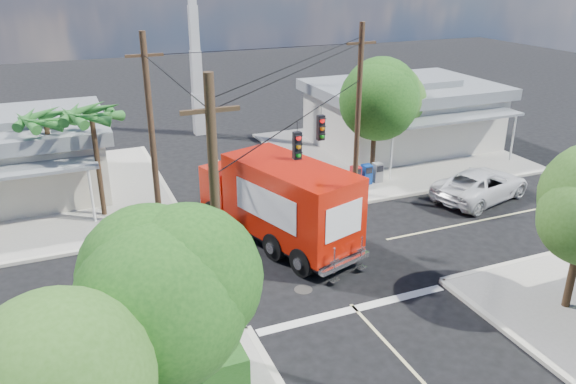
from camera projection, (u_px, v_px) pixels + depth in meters
ground at (306, 256)px, 23.92m from camera, size 120.00×120.00×0.00m
sidewalk_ne at (388, 152)px, 37.07m from camera, size 14.12×14.12×0.14m
sidewalk_nw at (31, 201)px, 29.32m from camera, size 14.12×14.12×0.14m
road_markings at (321, 272)px, 22.65m from camera, size 32.00×32.00×0.01m
building_ne at (402, 112)px, 37.74m from camera, size 11.80×10.20×4.50m
building_nw at (1, 156)px, 29.47m from camera, size 10.80×10.20×4.30m
radio_tower at (195, 56)px, 39.08m from camera, size 0.80×0.80×17.00m
tree_sw_front at (171, 290)px, 13.35m from camera, size 3.88×3.78×6.03m
tree_ne_front at (377, 99)px, 30.48m from camera, size 4.21×4.14×6.66m
tree_ne_back at (395, 97)px, 33.50m from camera, size 3.77×3.66×5.82m
palm_nw_front at (92, 117)px, 25.76m from camera, size 3.01×3.08×5.59m
palm_nw_back at (46, 121)px, 26.47m from camera, size 3.01×3.08×5.19m
utility_poles at (256, 145)px, 22.97m from camera, size 12.00×10.68×9.00m
picket_fence at (139, 372)px, 16.09m from camera, size 5.94×0.06×1.00m
vending_boxes at (367, 174)px, 31.28m from camera, size 1.90×0.50×1.10m
delivery_truck at (278, 201)px, 24.55m from camera, size 5.12×9.14×3.80m
parked_car at (481, 185)px, 29.47m from camera, size 6.35×4.16×1.63m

